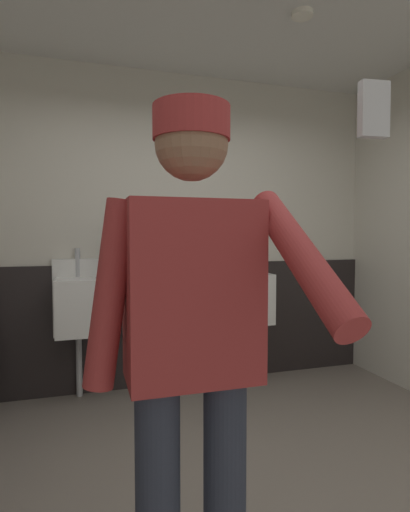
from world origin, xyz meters
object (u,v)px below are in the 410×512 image
person (193,339)px  cell_phone (374,110)px  urinal_middle (169,301)px  urinal_left (78,306)px  urinal_right (250,297)px

person → cell_phone: size_ratio=15.79×
urinal_middle → person: 2.23m
urinal_left → urinal_middle: same height
urinal_left → urinal_middle: (0.75, 0.00, 0.00)m
cell_phone → urinal_left: bearing=109.0°
person → cell_phone: bearing=-64.5°
urinal_right → cell_phone: bearing=-108.3°
urinal_left → urinal_right: same height
urinal_middle → urinal_left: bearing=180.0°
urinal_middle → urinal_right: (0.75, 0.00, 0.00)m
person → urinal_middle: bearing=80.2°
urinal_middle → urinal_right: same height
person → urinal_left: bearing=99.7°
urinal_right → person: bearing=-117.4°
urinal_middle → person: bearing=-99.8°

